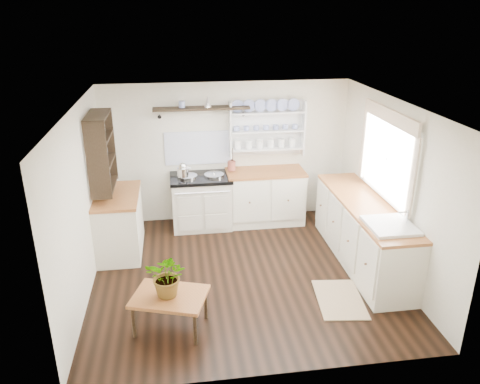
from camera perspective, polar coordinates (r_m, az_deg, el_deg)
name	(u,v)px	position (r m, az deg, el deg)	size (l,w,h in m)	color
floor	(244,273)	(6.48, 0.45, -9.89)	(4.00, 3.80, 0.01)	black
wall_back	(227,152)	(7.73, -1.64, 4.85)	(4.00, 0.02, 2.30)	beige
wall_right	(392,187)	(6.54, 18.08, 0.53)	(0.02, 3.80, 2.30)	beige
wall_left	(82,204)	(6.01, -18.74, -1.43)	(0.02, 3.80, 2.30)	beige
ceiling	(244,106)	(5.62, 0.52, 10.49)	(4.00, 3.80, 0.01)	white
window	(388,154)	(6.51, 17.54, 4.39)	(0.08, 1.55, 1.22)	white
aga_cooker	(202,201)	(7.62, -4.72, -1.11)	(0.97, 0.68, 0.90)	beige
back_cabinets	(265,196)	(7.77, 3.07, -0.48)	(1.27, 0.63, 0.90)	#ECE6CC
right_cabinets	(363,232)	(6.77, 14.75, -4.73)	(0.62, 2.43, 0.90)	#ECE6CC
belfast_sink	(389,234)	(6.02, 17.73, -4.94)	(0.55, 0.60, 0.45)	white
left_cabinets	(119,222)	(7.05, -14.50, -3.61)	(0.62, 1.13, 0.90)	#ECE6CC
plate_rack	(266,127)	(7.68, 3.22, 7.86)	(1.20, 0.22, 0.90)	white
high_shelf	(201,109)	(7.39, -4.72, 10.07)	(1.50, 0.29, 0.16)	black
left_shelving	(101,151)	(6.69, -16.56, 4.81)	(0.28, 0.80, 1.05)	black
kettle	(183,170)	(7.29, -6.99, 2.72)	(0.18, 0.18, 0.22)	silver
utensil_crock	(232,166)	(7.58, -1.04, 3.21)	(0.13, 0.13, 0.15)	brown
center_table	(170,299)	(5.36, -8.56, -12.72)	(0.93, 0.79, 0.43)	brown
potted_plant	(168,276)	(5.20, -8.74, -10.04)	(0.45, 0.39, 0.50)	#3F7233
floor_rug	(339,299)	(6.08, 12.03, -12.66)	(0.55, 0.85, 0.02)	#84664D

